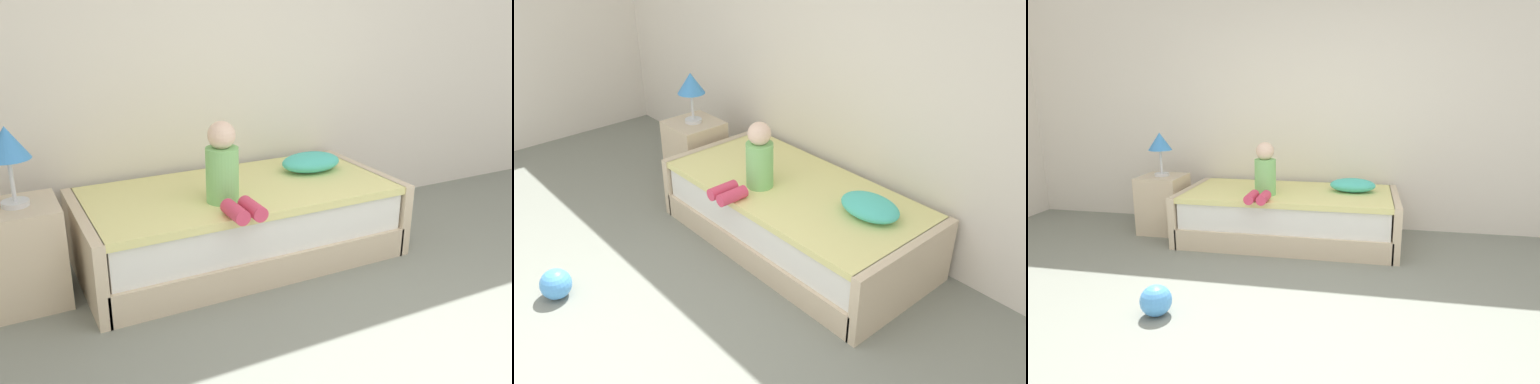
# 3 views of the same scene
# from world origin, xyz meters

# --- Properties ---
(wall_rear) EXTENTS (7.20, 0.10, 2.90)m
(wall_rear) POSITION_xyz_m (0.00, 2.60, 1.45)
(wall_rear) COLOR silver
(wall_rear) RESTS_ON ground
(bed) EXTENTS (2.11, 1.00, 0.50)m
(bed) POSITION_xyz_m (-0.36, 2.00, 0.25)
(bed) COLOR beige
(bed) RESTS_ON ground
(nightstand) EXTENTS (0.44, 0.44, 0.60)m
(nightstand) POSITION_xyz_m (-1.71, 2.03, 0.30)
(nightstand) COLOR beige
(nightstand) RESTS_ON ground
(table_lamp) EXTENTS (0.24, 0.24, 0.45)m
(table_lamp) POSITION_xyz_m (-1.71, 2.03, 0.94)
(table_lamp) COLOR silver
(table_lamp) RESTS_ON nightstand
(child_figure) EXTENTS (0.20, 0.51, 0.50)m
(child_figure) POSITION_xyz_m (-0.55, 1.77, 0.70)
(child_figure) COLOR #7FC672
(child_figure) RESTS_ON bed
(pillow) EXTENTS (0.44, 0.30, 0.13)m
(pillow) POSITION_xyz_m (0.26, 2.10, 0.56)
(pillow) COLOR #4CCCBC
(pillow) RESTS_ON bed
(toy_ball) EXTENTS (0.21, 0.21, 0.21)m
(toy_ball) POSITION_xyz_m (-0.96, 0.35, 0.11)
(toy_ball) COLOR #4C99E5
(toy_ball) RESTS_ON ground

